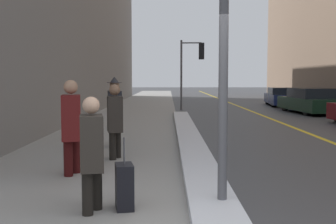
# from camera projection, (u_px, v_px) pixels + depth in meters

# --- Properties ---
(sidewalk_slab) EXTENTS (4.00, 80.00, 0.01)m
(sidewalk_slab) POSITION_uv_depth(u_px,v_px,m) (133.00, 116.00, 19.30)
(sidewalk_slab) COLOR gray
(sidewalk_slab) RESTS_ON ground
(road_centre_stripe) EXTENTS (0.16, 80.00, 0.00)m
(road_centre_stripe) POSITION_uv_depth(u_px,v_px,m) (264.00, 116.00, 19.29)
(road_centre_stripe) COLOR gold
(road_centre_stripe) RESTS_ON ground
(snow_bank_curb) EXTENTS (0.65, 17.22, 0.15)m
(snow_bank_curb) POSITION_uv_depth(u_px,v_px,m) (190.00, 139.00, 11.34)
(snow_bank_curb) COLOR silver
(snow_bank_curb) RESTS_ON ground
(traffic_light_near) EXTENTS (1.31, 0.33, 3.81)m
(traffic_light_near) POSITION_uv_depth(u_px,v_px,m) (194.00, 60.00, 23.03)
(traffic_light_near) COLOR #515156
(traffic_light_near) RESTS_ON ground
(pedestrian_in_glasses) EXTENTS (0.37, 0.52, 1.48)m
(pedestrian_in_glasses) POSITION_uv_depth(u_px,v_px,m) (92.00, 149.00, 5.28)
(pedestrian_in_glasses) COLOR black
(pedestrian_in_glasses) RESTS_ON ground
(pedestrian_trailing) EXTENTS (0.42, 0.60, 1.68)m
(pedestrian_trailing) POSITION_uv_depth(u_px,v_px,m) (72.00, 123.00, 7.37)
(pedestrian_trailing) COLOR #340C0C
(pedestrian_trailing) RESTS_ON ground
(pedestrian_nearside) EXTENTS (0.40, 0.56, 1.58)m
(pedestrian_nearside) POSITION_uv_depth(u_px,v_px,m) (115.00, 118.00, 8.84)
(pedestrian_nearside) COLOR black
(pedestrian_nearside) RESTS_ON ground
(pedestrian_in_fedora) EXTENTS (0.41, 0.77, 1.75)m
(pedestrian_in_fedora) POSITION_uv_depth(u_px,v_px,m) (115.00, 109.00, 10.48)
(pedestrian_in_fedora) COLOR black
(pedestrian_in_fedora) RESTS_ON ground
(parked_car_dark_green) EXTENTS (2.23, 4.72, 1.24)m
(parked_car_dark_green) POSITION_uv_depth(u_px,v_px,m) (312.00, 101.00, 20.84)
(parked_car_dark_green) COLOR black
(parked_car_dark_green) RESTS_ON ground
(parked_car_navy) EXTENTS (2.21, 4.71, 1.16)m
(parked_car_navy) POSITION_uv_depth(u_px,v_px,m) (283.00, 97.00, 26.46)
(parked_car_navy) COLOR navy
(parked_car_navy) RESTS_ON ground
(rolling_suitcase) EXTENTS (0.29, 0.40, 0.95)m
(rolling_suitcase) POSITION_uv_depth(u_px,v_px,m) (125.00, 187.00, 5.45)
(rolling_suitcase) COLOR black
(rolling_suitcase) RESTS_ON ground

